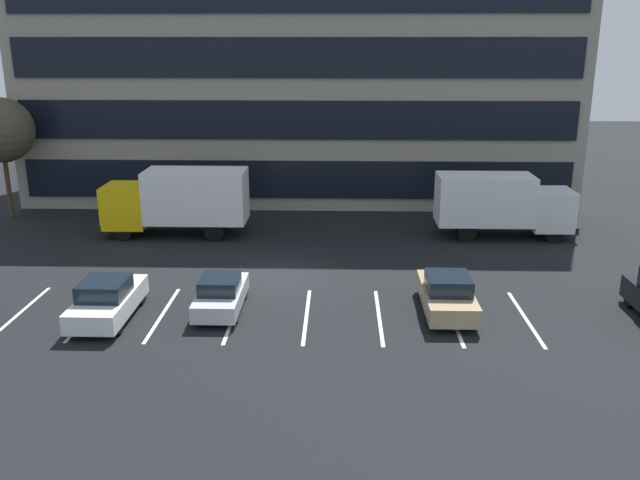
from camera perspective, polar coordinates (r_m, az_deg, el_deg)
ground_plane at (r=30.40m, az=-3.38°, el=-3.12°), size 120.00×120.00×0.00m
office_building at (r=46.52m, az=-1.61°, el=15.11°), size 34.74×11.91×18.00m
lot_markings at (r=26.33m, az=-4.21°, el=-6.35°), size 19.74×5.40×0.01m
box_truck_yellow at (r=36.97m, az=-11.87°, el=3.41°), size 7.74×2.56×3.59m
box_truck_white at (r=37.19m, az=15.07°, el=3.08°), size 7.27×2.41×3.37m
sedan_tan at (r=26.70m, az=10.67°, el=-4.54°), size 1.86×4.44×1.59m
sedan_silver at (r=26.75m, az=-8.37°, el=-4.56°), size 1.67×3.99×1.43m
sedan_white at (r=26.93m, az=-17.53°, el=-4.85°), size 1.88×4.50×1.61m
bare_tree at (r=43.64m, az=-25.35°, el=8.37°), size 3.76×3.76×7.06m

